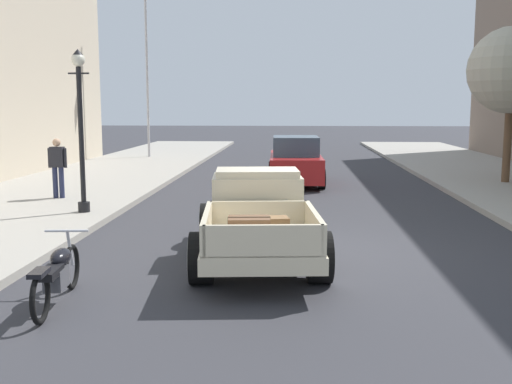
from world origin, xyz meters
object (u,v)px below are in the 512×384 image
at_px(car_background_red, 295,162).
at_px(motorcycle_parked, 57,273).
at_px(pedestrian_sidewalk_left, 58,164).
at_px(flagpole, 151,42).
at_px(hotrod_truck_cream, 257,216).
at_px(street_lamp_near, 80,119).
at_px(street_tree_second, 512,71).

bearing_deg(car_background_red, motorcycle_parked, -104.06).
height_order(pedestrian_sidewalk_left, flagpole, flagpole).
bearing_deg(hotrod_truck_cream, pedestrian_sidewalk_left, 135.87).
bearing_deg(street_lamp_near, street_tree_second, 28.26).
bearing_deg(street_lamp_near, pedestrian_sidewalk_left, 124.30).
bearing_deg(hotrod_truck_cream, motorcycle_parked, -132.64).
bearing_deg(car_background_red, street_tree_second, -1.35).
height_order(hotrod_truck_cream, pedestrian_sidewalk_left, pedestrian_sidewalk_left).
bearing_deg(motorcycle_parked, street_tree_second, 51.26).
bearing_deg(flagpole, car_background_red, -51.95).
xyz_separation_m(street_lamp_near, flagpole, (-1.96, 15.73, 3.39)).
distance_m(pedestrian_sidewalk_left, street_tree_second, 14.57).
bearing_deg(motorcycle_parked, flagpole, 99.80).
xyz_separation_m(pedestrian_sidewalk_left, flagpole, (-0.49, 13.58, 4.68)).
height_order(motorcycle_parked, street_tree_second, street_tree_second).
relative_size(flagpole, street_tree_second, 1.79).
xyz_separation_m(hotrod_truck_cream, motorcycle_parked, (-2.55, -2.77, -0.31)).
height_order(motorcycle_parked, flagpole, flagpole).
relative_size(pedestrian_sidewalk_left, flagpole, 0.18).
distance_m(hotrod_truck_cream, pedestrian_sidewalk_left, 8.18).
bearing_deg(flagpole, hotrod_truck_cream, -71.74).
bearing_deg(street_lamp_near, flagpole, 97.09).
bearing_deg(pedestrian_sidewalk_left, hotrod_truck_cream, -44.13).
bearing_deg(street_lamp_near, motorcycle_parked, -73.67).
xyz_separation_m(car_background_red, flagpole, (-7.06, 9.03, 5.00)).
bearing_deg(street_tree_second, pedestrian_sidewalk_left, -162.14).
height_order(car_background_red, pedestrian_sidewalk_left, pedestrian_sidewalk_left).
bearing_deg(pedestrian_sidewalk_left, street_tree_second, 17.86).
xyz_separation_m(car_background_red, street_lamp_near, (-5.11, -6.70, 1.62)).
bearing_deg(hotrod_truck_cream, car_background_red, 86.05).
height_order(car_background_red, street_tree_second, street_tree_second).
xyz_separation_m(hotrod_truck_cream, flagpole, (-6.36, 19.27, 5.02)).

